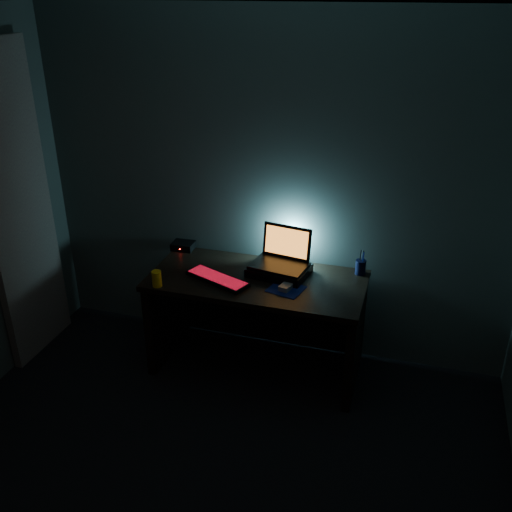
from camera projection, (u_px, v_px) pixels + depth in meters
The scene contains 11 objects.
room at pixel (146, 348), 2.35m from camera, with size 3.50×4.00×2.50m.
desk at pixel (259, 306), 4.12m from camera, with size 1.50×0.70×0.75m.
curtain at pixel (19, 209), 4.05m from camera, with size 0.06×0.65×2.30m, color #ABA789.
riser at pixel (279, 270), 4.00m from camera, with size 0.40×0.30×0.06m, color black.
laptop at pixel (282, 256), 4.01m from camera, with size 0.42×0.34×0.26m.
keyboard at pixel (217, 279), 3.92m from camera, with size 0.49×0.32×0.03m.
mousepad at pixel (286, 289), 3.82m from camera, with size 0.22×0.20×0.00m, color navy.
mouse at pixel (286, 287), 3.81m from camera, with size 0.07×0.11×0.03m, color gray.
pen_cup at pixel (361, 267), 4.00m from camera, with size 0.07×0.07×0.11m, color black.
juice_glass at pixel (157, 279), 3.84m from camera, with size 0.07×0.07×0.11m, color #FBB40D.
router at pixel (183, 246), 4.38m from camera, with size 0.17×0.14×0.05m.
Camera 1 is at (0.99, -1.74, 2.62)m, focal length 40.00 mm.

